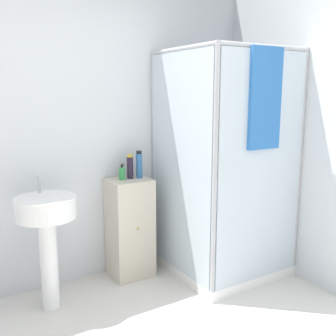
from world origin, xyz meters
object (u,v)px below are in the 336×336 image
object	(u,v)px
sink	(47,224)
shampoo_bottle_blue	(139,165)
shampoo_bottle_tall_black	(130,167)
soap_dispenser	(122,173)

from	to	relation	value
sink	shampoo_bottle_blue	xyz separation A→B (m)	(0.84, 0.17, 0.32)
sink	shampoo_bottle_tall_black	size ratio (longest dim) A/B	4.71
shampoo_bottle_tall_black	shampoo_bottle_blue	size ratio (longest dim) A/B	0.89
soap_dispenser	shampoo_bottle_blue	world-z (taller)	shampoo_bottle_blue
sink	shampoo_bottle_tall_black	bearing A→B (deg)	14.24
sink	soap_dispenser	distance (m)	0.75
shampoo_bottle_tall_black	sink	bearing A→B (deg)	-165.76
shampoo_bottle_tall_black	shampoo_bottle_blue	bearing A→B (deg)	-16.89
sink	shampoo_bottle_blue	size ratio (longest dim) A/B	4.19
sink	shampoo_bottle_blue	distance (m)	0.91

